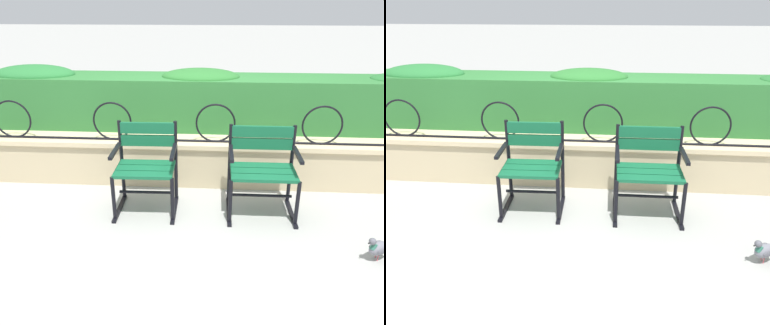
{
  "view_description": "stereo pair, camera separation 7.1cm",
  "coord_description": "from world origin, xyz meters",
  "views": [
    {
      "loc": [
        0.22,
        -3.12,
        1.91
      ],
      "look_at": [
        0.0,
        0.07,
        0.55
      ],
      "focal_mm": 35.95,
      "sensor_mm": 36.0,
      "label": 1
    },
    {
      "loc": [
        0.29,
        -3.11,
        1.91
      ],
      "look_at": [
        0.0,
        0.07,
        0.55
      ],
      "focal_mm": 35.95,
      "sensor_mm": 36.0,
      "label": 2
    }
  ],
  "objects": [
    {
      "name": "pigeon_near_chairs",
      "position": [
        1.52,
        -0.5,
        0.11
      ],
      "size": [
        0.27,
        0.19,
        0.22
      ],
      "color": "slate",
      "rests_on": "ground"
    },
    {
      "name": "hedge_row",
      "position": [
        -0.03,
        1.3,
        0.83
      ],
      "size": [
        7.56,
        0.62,
        0.7
      ],
      "color": "#2D7033",
      "rests_on": "stone_wall"
    },
    {
      "name": "iron_arch_fence",
      "position": [
        -0.29,
        0.74,
        0.68
      ],
      "size": [
        7.17,
        0.02,
        0.42
      ],
      "color": "black",
      "rests_on": "stone_wall"
    },
    {
      "name": "park_chair_left",
      "position": [
        -0.45,
        0.21,
        0.46
      ],
      "size": [
        0.59,
        0.53,
        0.84
      ],
      "color": "#145B38",
      "rests_on": "ground"
    },
    {
      "name": "ground_plane",
      "position": [
        0.0,
        0.0,
        0.0
      ],
      "size": [
        60.0,
        60.0,
        0.0
      ],
      "primitive_type": "plane",
      "color": "#9E9E99"
    },
    {
      "name": "park_chair_right",
      "position": [
        0.65,
        0.22,
        0.46
      ],
      "size": [
        0.64,
        0.52,
        0.82
      ],
      "color": "#145B38",
      "rests_on": "ground"
    },
    {
      "name": "stone_wall",
      "position": [
        0.0,
        0.82,
        0.26
      ],
      "size": [
        7.71,
        0.41,
        0.51
      ],
      "color": "#C6B289",
      "rests_on": "ground"
    }
  ]
}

